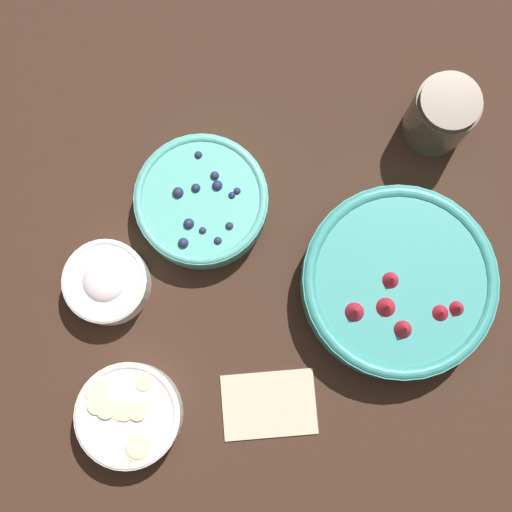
% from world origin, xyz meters
% --- Properties ---
extents(ground_plane, '(4.00, 4.00, 0.00)m').
position_xyz_m(ground_plane, '(0.00, 0.00, 0.00)').
color(ground_plane, '#382319').
extents(bowl_strawberries, '(0.27, 0.27, 0.08)m').
position_xyz_m(bowl_strawberries, '(-0.16, 0.02, 0.04)').
color(bowl_strawberries, teal).
rests_on(bowl_strawberries, ground_plane).
extents(bowl_blueberries, '(0.19, 0.19, 0.05)m').
position_xyz_m(bowl_blueberries, '(0.09, -0.15, 0.03)').
color(bowl_blueberries, '#56B7A8').
rests_on(bowl_blueberries, ground_plane).
extents(bowl_bananas, '(0.14, 0.14, 0.05)m').
position_xyz_m(bowl_bananas, '(0.24, 0.13, 0.03)').
color(bowl_bananas, white).
rests_on(bowl_bananas, ground_plane).
extents(bowl_cream, '(0.12, 0.12, 0.06)m').
position_xyz_m(bowl_cream, '(0.24, -0.06, 0.03)').
color(bowl_cream, white).
rests_on(bowl_cream, ground_plane).
extents(jar_chocolate, '(0.09, 0.09, 0.11)m').
position_xyz_m(jar_chocolate, '(-0.27, -0.20, 0.05)').
color(jar_chocolate, brown).
rests_on(jar_chocolate, ground_plane).
extents(napkin, '(0.14, 0.10, 0.01)m').
position_xyz_m(napkin, '(0.05, 0.15, 0.00)').
color(napkin, beige).
rests_on(napkin, ground_plane).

